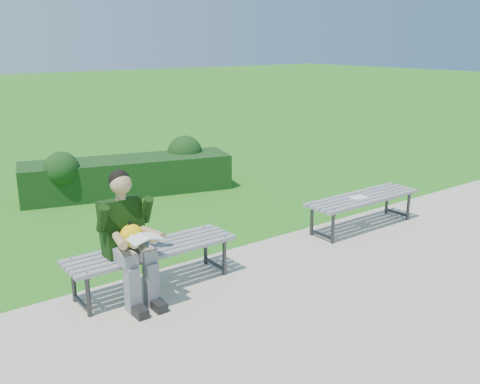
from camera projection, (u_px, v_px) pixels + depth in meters
name	position (u px, v px, depth m)	size (l,w,h in m)	color
ground	(232.00, 250.00, 6.69)	(80.00, 80.00, 0.00)	#31731E
walkway	(335.00, 302.00, 5.34)	(30.00, 3.50, 0.02)	beige
hedge	(130.00, 173.00, 9.14)	(3.59, 1.77, 0.89)	#0E3810
bench_left	(152.00, 252.00, 5.54)	(1.80, 0.50, 0.46)	slate
bench_right	(363.00, 200.00, 7.35)	(1.80, 0.50, 0.46)	slate
seated_boy	(128.00, 234.00, 5.21)	(0.56, 0.76, 1.31)	gray
paper_sheet	(358.00, 197.00, 7.28)	(0.24, 0.19, 0.01)	white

